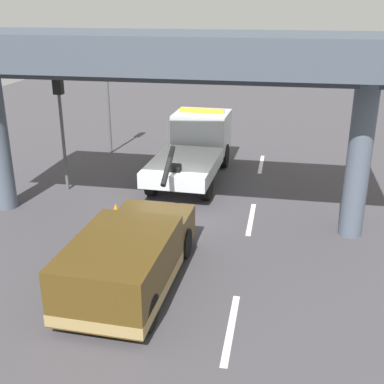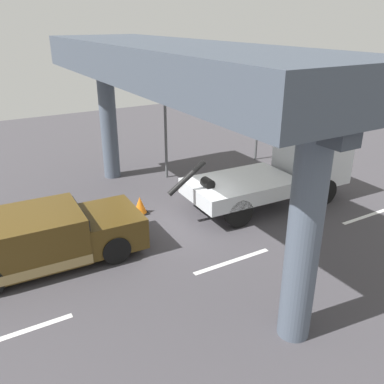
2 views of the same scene
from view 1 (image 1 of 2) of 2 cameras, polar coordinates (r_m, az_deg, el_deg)
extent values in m
cube|color=#423F44|center=(17.02, -2.32, -2.57)|extent=(60.00, 40.00, 0.10)
cube|color=silver|center=(11.45, 4.47, -15.33)|extent=(2.60, 0.16, 0.01)
cube|color=silver|center=(16.65, 6.80, -3.08)|extent=(2.60, 0.16, 0.01)
cube|color=silver|center=(22.25, 7.95, 3.19)|extent=(2.60, 0.16, 0.01)
cube|color=silver|center=(18.75, -0.95, 2.92)|extent=(3.93, 2.54, 0.55)
cube|color=silver|center=(21.72, 1.12, 6.99)|extent=(2.13, 2.38, 1.65)
cube|color=black|center=(22.22, 1.45, 8.27)|extent=(0.14, 2.21, 0.66)
cube|color=maroon|center=(19.09, -4.47, 2.93)|extent=(3.65, 0.15, 0.20)
cylinder|color=black|center=(16.51, -2.76, 3.01)|extent=(1.42, 0.23, 1.07)
cylinder|color=black|center=(17.35, -2.04, 2.76)|extent=(0.38, 0.46, 0.36)
cube|color=yellow|center=(21.52, 1.14, 9.32)|extent=(0.31, 1.93, 0.16)
cylinder|color=black|center=(22.02, -1.66, 4.55)|extent=(1.01, 0.36, 1.00)
cylinder|color=black|center=(21.61, 3.70, 4.19)|extent=(1.01, 0.36, 1.00)
cylinder|color=black|center=(18.46, -4.65, 1.15)|extent=(1.01, 0.36, 1.00)
cylinder|color=black|center=(17.98, 1.70, 0.66)|extent=(1.01, 0.36, 1.00)
cube|color=#4C3814|center=(12.01, -8.21, -8.46)|extent=(3.53, 2.32, 1.35)
cube|color=#4C3814|center=(14.27, -4.54, -4.18)|extent=(1.80, 2.17, 0.95)
cube|color=black|center=(13.33, -5.66, -3.76)|extent=(0.13, 1.94, 0.59)
cube|color=#9E8451|center=(12.26, -8.09, -10.47)|extent=(3.55, 2.34, 0.28)
cylinder|color=black|center=(14.56, -8.31, -5.05)|extent=(0.85, 0.31, 0.84)
cylinder|color=black|center=(14.03, -0.91, -5.87)|extent=(0.85, 0.31, 0.84)
cylinder|color=black|center=(11.88, -14.16, -12.04)|extent=(0.85, 0.31, 0.84)
cylinder|color=black|center=(11.23, -5.10, -13.56)|extent=(0.85, 0.31, 0.84)
cylinder|color=#4C5666|center=(15.43, 18.61, 3.61)|extent=(0.71, 0.71, 4.87)
cube|color=#414956|center=(15.12, -3.11, 15.83)|extent=(3.60, 13.61, 1.06)
cube|color=#353C47|center=(15.20, -3.06, 13.17)|extent=(0.50, 13.21, 0.36)
cylinder|color=#515456|center=(19.15, -14.53, 5.43)|extent=(0.12, 0.12, 3.65)
cube|color=black|center=(18.68, -15.17, 12.15)|extent=(0.28, 0.32, 0.90)
sphere|color=red|center=(18.79, -15.05, 13.13)|extent=(0.18, 0.18, 0.18)
sphere|color=#3A2D06|center=(18.83, -14.96, 12.23)|extent=(0.18, 0.18, 0.18)
sphere|color=black|center=(18.87, -14.88, 11.34)|extent=(0.18, 0.18, 0.18)
cylinder|color=#515456|center=(23.65, -9.50, 8.54)|extent=(0.12, 0.12, 3.48)
cube|color=black|center=(23.27, -9.83, 13.80)|extent=(0.28, 0.32, 0.90)
sphere|color=#360605|center=(23.39, -9.74, 14.58)|extent=(0.18, 0.18, 0.18)
sphere|color=gold|center=(23.42, -9.69, 13.85)|extent=(0.18, 0.18, 0.18)
sphere|color=black|center=(23.46, -9.65, 13.12)|extent=(0.18, 0.18, 0.18)
cone|color=orange|center=(16.41, -8.71, -2.34)|extent=(0.49, 0.49, 0.64)
cube|color=black|center=(16.53, -8.65, -3.31)|extent=(0.54, 0.54, 0.03)
camera|label=2|loc=(11.65, 51.99, 12.18)|focal=38.52mm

